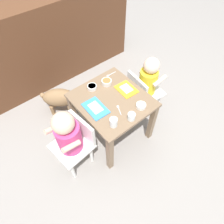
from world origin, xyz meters
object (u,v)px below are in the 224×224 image
at_px(food_tray_left, 96,108).
at_px(spoon_by_right_tray, 110,74).
at_px(dog, 62,97).
at_px(water_cup_right, 131,117).
at_px(water_cup_left, 114,123).
at_px(cereal_bowl_right_side, 141,106).
at_px(dining_table, 112,106).
at_px(veggie_bowl_near, 92,87).
at_px(seated_child_left, 69,135).
at_px(food_tray_right, 126,89).
at_px(cereal_bowl_left_side, 107,82).
at_px(spoon_by_left_tray, 119,109).
at_px(seated_child_right, 147,81).

bearing_deg(food_tray_left, spoon_by_right_tray, 34.37).
relative_size(dog, water_cup_right, 6.69).
distance_m(water_cup_left, cereal_bowl_right_side, 0.27).
bearing_deg(cereal_bowl_right_side, dog, 114.11).
height_order(dog, water_cup_left, water_cup_left).
relative_size(dining_table, veggie_bowl_near, 7.31).
distance_m(seated_child_left, food_tray_right, 0.60).
bearing_deg(water_cup_right, seated_child_left, 153.59).
distance_m(seated_child_left, spoon_by_right_tray, 0.66).
relative_size(water_cup_right, spoon_by_right_tray, 0.58).
relative_size(dog, food_tray_left, 1.83).
xyz_separation_m(dining_table, food_tray_left, (-0.16, 0.01, 0.09)).
relative_size(water_cup_left, cereal_bowl_left_side, 0.84).
relative_size(water_cup_left, veggie_bowl_near, 0.90).
xyz_separation_m(food_tray_left, cereal_bowl_left_side, (0.24, 0.16, 0.02)).
relative_size(veggie_bowl_near, spoon_by_left_tray, 0.83).
distance_m(dining_table, dog, 0.60).
relative_size(dog, cereal_bowl_right_side, 5.03).
distance_m(water_cup_left, spoon_by_left_tray, 0.16).
bearing_deg(water_cup_right, cereal_bowl_left_side, 77.17).
bearing_deg(cereal_bowl_left_side, water_cup_right, -102.83).
xyz_separation_m(dining_table, dog, (-0.21, 0.53, -0.20)).
height_order(dog, water_cup_right, water_cup_right).
bearing_deg(veggie_bowl_near, seated_child_right, -20.76).
xyz_separation_m(water_cup_left, cereal_bowl_right_side, (0.27, -0.00, -0.01)).
distance_m(seated_child_right, food_tray_right, 0.28).
xyz_separation_m(dining_table, veggie_bowl_near, (-0.05, 0.20, 0.10)).
height_order(dining_table, cereal_bowl_right_side, cereal_bowl_right_side).
bearing_deg(water_cup_left, cereal_bowl_right_side, -0.79).
height_order(water_cup_left, water_cup_right, water_cup_left).
relative_size(seated_child_left, food_tray_left, 3.20).
distance_m(dog, water_cup_left, 0.80).
distance_m(food_tray_right, veggie_bowl_near, 0.29).
bearing_deg(water_cup_left, cereal_bowl_left_side, 57.87).
bearing_deg(seated_child_left, veggie_bowl_near, 31.17).
bearing_deg(spoon_by_left_tray, water_cup_left, -145.23).
distance_m(dining_table, spoon_by_left_tray, 0.15).
xyz_separation_m(seated_child_left, cereal_bowl_right_side, (0.55, -0.17, 0.07)).
relative_size(seated_child_right, veggie_bowl_near, 8.07).
height_order(water_cup_right, cereal_bowl_right_side, water_cup_right).
distance_m(cereal_bowl_left_side, spoon_by_left_tray, 0.30).
height_order(cereal_bowl_right_side, spoon_by_right_tray, cereal_bowl_right_side).
bearing_deg(dining_table, spoon_by_left_tray, -102.95).
xyz_separation_m(dining_table, cereal_bowl_right_side, (0.12, -0.20, 0.10)).
relative_size(dining_table, dog, 1.52).
distance_m(cereal_bowl_left_side, spoon_by_right_tray, 0.12).
relative_size(seated_child_left, seated_child_right, 1.04).
xyz_separation_m(water_cup_left, spoon_by_right_tray, (0.33, 0.43, -0.03)).
bearing_deg(seated_child_right, spoon_by_left_tray, -164.26).
bearing_deg(dog, veggie_bowl_near, -64.61).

